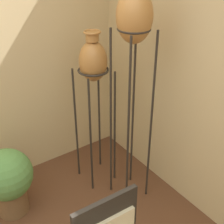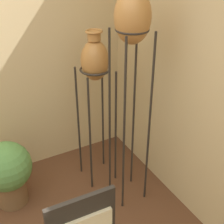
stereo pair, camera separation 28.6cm
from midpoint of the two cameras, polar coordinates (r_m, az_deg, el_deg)
name	(u,v)px [view 2 (the right image)]	position (r m, az deg, el deg)	size (l,w,h in m)	color
vase_stand_tall	(132,25)	(2.42, 7.25, 15.49)	(0.28, 0.28, 2.04)	#28231E
vase_stand_medium	(95,65)	(2.80, -0.19, 8.53)	(0.30, 0.30, 1.59)	#28231E
potted_plant	(7,171)	(3.05, -16.04, -10.44)	(0.47, 0.47, 0.67)	brown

